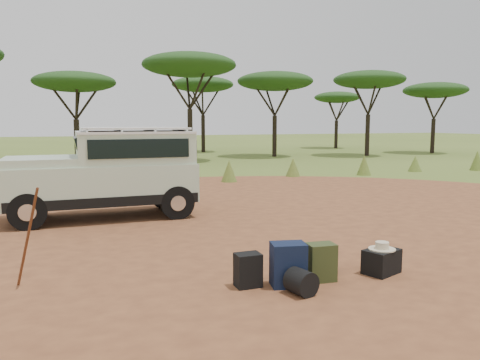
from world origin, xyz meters
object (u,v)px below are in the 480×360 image
object	(u,v)px
safari_vehicle	(109,174)
backpack_black	(248,270)
backpack_olive	(321,262)
hard_case	(381,262)
backpack_navy	(288,265)
walking_staff	(28,238)
duffel_navy	(322,258)

from	to	relation	value
safari_vehicle	backpack_black	xyz separation A→B (m)	(1.28, -5.43, -0.77)
backpack_olive	hard_case	bearing A→B (deg)	3.09
backpack_olive	hard_case	xyz separation A→B (m)	(0.99, -0.04, -0.08)
safari_vehicle	backpack_olive	xyz separation A→B (m)	(2.32, -5.56, -0.74)
backpack_black	backpack_navy	world-z (taller)	backpack_navy
backpack_navy	walking_staff	bearing A→B (deg)	172.79
walking_staff	backpack_black	world-z (taller)	walking_staff
walking_staff	backpack_black	size ratio (longest dim) A/B	3.14
safari_vehicle	walking_staff	bearing A→B (deg)	-107.88
safari_vehicle	hard_case	world-z (taller)	safari_vehicle
safari_vehicle	backpack_olive	bearing A→B (deg)	-67.27
safari_vehicle	backpack_navy	world-z (taller)	safari_vehicle
walking_staff	hard_case	distance (m)	4.92
safari_vehicle	walking_staff	xyz separation A→B (m)	(-1.45, -4.46, -0.32)
walking_staff	backpack_navy	size ratio (longest dim) A/B	2.43
walking_staff	duffel_navy	xyz separation A→B (m)	(4.01, -0.72, -0.49)
walking_staff	safari_vehicle	bearing A→B (deg)	30.31
duffel_navy	hard_case	world-z (taller)	duffel_navy
backpack_black	hard_case	world-z (taller)	backpack_black
safari_vehicle	backpack_navy	bearing A→B (deg)	-72.09
safari_vehicle	backpack_navy	size ratio (longest dim) A/B	7.27
safari_vehicle	hard_case	xyz separation A→B (m)	(3.31, -5.60, -0.82)
backpack_navy	duffel_navy	xyz separation A→B (m)	(0.77, 0.42, -0.10)
duffel_navy	hard_case	xyz separation A→B (m)	(0.74, -0.43, -0.02)
backpack_navy	hard_case	world-z (taller)	backpack_navy
backpack_black	backpack_navy	size ratio (longest dim) A/B	0.77
safari_vehicle	backpack_olive	world-z (taller)	safari_vehicle
safari_vehicle	duffel_navy	xyz separation A→B (m)	(2.56, -5.18, -0.80)
backpack_black	hard_case	xyz separation A→B (m)	(2.02, -0.17, -0.05)
safari_vehicle	backpack_olive	size ratio (longest dim) A/B	8.15
walking_staff	duffel_navy	bearing A→B (deg)	-51.84
walking_staff	hard_case	size ratio (longest dim) A/B	2.83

